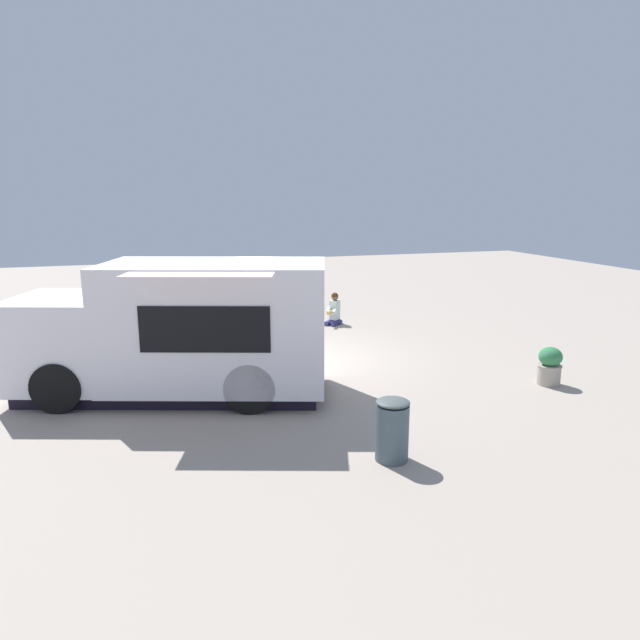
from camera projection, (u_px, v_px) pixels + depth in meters
The scene contains 7 objects.
ground_plane at pixel (289, 358), 13.02m from camera, with size 40.00×40.00×0.00m, color #A99B8D.
food_truck at pixel (180, 334), 10.43m from camera, with size 5.90×3.95×2.44m.
person_customer at pixel (334, 312), 16.36m from camera, with size 0.71×0.76×0.90m.
planter_flowering_near at pixel (273, 299), 18.00m from camera, with size 0.73×0.73×0.83m.
planter_flowering_far at pixel (550, 366), 11.15m from camera, with size 0.46×0.46×0.75m.
planter_flowering_side at pixel (224, 319), 14.83m from camera, with size 0.63×0.63×0.88m.
trash_bin at pixel (392, 429), 7.97m from camera, with size 0.47×0.47×0.89m.
Camera 1 is at (3.13, 12.15, 3.63)m, focal length 32.44 mm.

